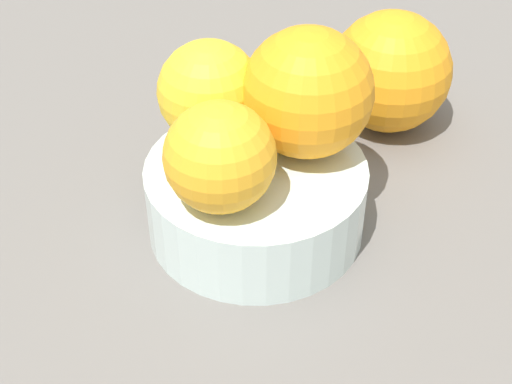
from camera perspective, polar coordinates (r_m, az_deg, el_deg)
ground_plane at (r=48.60cm, az=-0.00°, el=-3.45°), size 110.00×110.00×2.00cm
fruit_bowl at (r=46.45cm, az=-0.00°, el=-0.56°), size 13.40×13.40×4.68cm
orange_in_bowl_0 at (r=45.85cm, az=-3.51°, el=7.52°), size 6.36×6.36×6.36cm
orange_in_bowl_1 at (r=40.65cm, az=-2.74°, el=2.64°), size 6.19×6.19×6.19cm
orange_in_bowl_2 at (r=44.44cm, az=3.90°, el=7.46°), size 7.81×7.81×7.81cm
orange_loose_0 at (r=55.42cm, az=10.07°, el=8.91°), size 8.72×8.72×8.72cm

